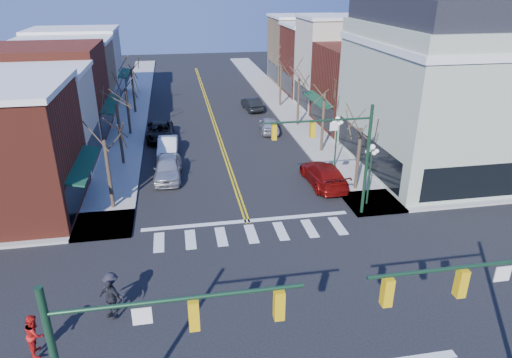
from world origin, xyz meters
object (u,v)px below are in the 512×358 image
car_left_near (168,168)px  car_right_mid (269,125)px  pedestrian_dark_a (111,299)px  pedestrian_dark_b (112,291)px  car_left_far (160,132)px  car_right_near (324,174)px  lamppost_midblock (337,134)px  pedestrian_red_b (35,334)px  victorian_corner (447,83)px  car_left_mid (168,147)px  lamppost_corner (371,164)px  car_right_far (252,104)px

car_left_near → car_right_mid: (9.85, 9.98, -0.09)m
pedestrian_dark_a → pedestrian_dark_b: size_ratio=1.00×
car_left_far → car_right_near: bearing=-47.5°
car_right_near → car_right_mid: bearing=-85.8°
lamppost_midblock → car_right_mid: size_ratio=0.98×
car_left_far → pedestrian_dark_b: bearing=-94.6°
pedestrian_red_b → pedestrian_dark_a: 3.19m
car_right_mid → car_left_far: bearing=7.6°
lamppost_midblock → car_right_near: lamppost_midblock is taller
car_left_far → victorian_corner: bearing=-26.0°
lamppost_midblock → car_left_mid: bearing=156.7°
lamppost_corner → pedestrian_dark_a: lamppost_corner is taller
car_left_near → car_right_mid: size_ratio=1.12×
lamppost_corner → lamppost_midblock: size_ratio=1.00×
car_left_near → car_right_mid: bearing=48.6°
car_left_near → pedestrian_dark_b: (-2.50, -14.92, 0.24)m
lamppost_corner → car_left_mid: size_ratio=0.95×
car_left_mid → pedestrian_red_b: 22.88m
car_right_near → lamppost_corner: bearing=113.8°
car_left_far → pedestrian_red_b: 27.12m
lamppost_corner → pedestrian_red_b: size_ratio=2.39×
car_right_mid → pedestrian_dark_a: bearing=69.6°
car_left_near → lamppost_corner: bearing=-25.0°
car_left_mid → pedestrian_red_b: (-5.20, -22.28, 0.31)m
lamppost_midblock → pedestrian_red_b: size_ratio=2.39×
car_right_near → pedestrian_dark_b: pedestrian_dark_b is taller
car_left_mid → car_right_mid: (9.85, 4.86, 0.00)m
lamppost_corner → car_right_far: 25.71m
car_left_mid → car_right_far: car_left_mid is taller
lamppost_corner → car_right_near: lamppost_corner is taller
car_left_mid → car_left_far: 4.52m
car_left_far → pedestrian_dark_b: 24.58m
car_left_far → pedestrian_dark_b: size_ratio=2.90×
victorian_corner → pedestrian_dark_a: size_ratio=7.64×
victorian_corner → pedestrian_red_b: 31.55m
car_left_near → pedestrian_dark_a: bearing=-96.0°
car_right_mid → pedestrian_dark_b: size_ratio=2.37×
car_right_mid → pedestrian_red_b: (-15.05, -27.14, 0.30)m
victorian_corner → pedestrian_dark_b: size_ratio=7.65×
car_right_far → car_right_mid: bearing=85.5°
car_right_far → victorian_corner: bearing=114.9°
car_left_near → car_right_far: car_left_near is taller
car_left_far → pedestrian_red_b: size_ratio=2.98×
car_left_near → car_right_far: size_ratio=1.12×
car_left_far → car_right_far: (10.29, 8.82, -0.02)m
lamppost_corner → car_right_mid: size_ratio=0.98×
car_left_near → car_left_far: 9.61m
car_left_far → car_right_mid: size_ratio=1.22×
lamppost_corner → car_right_near: bearing=115.5°
car_left_near → pedestrian_dark_b: size_ratio=2.67×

